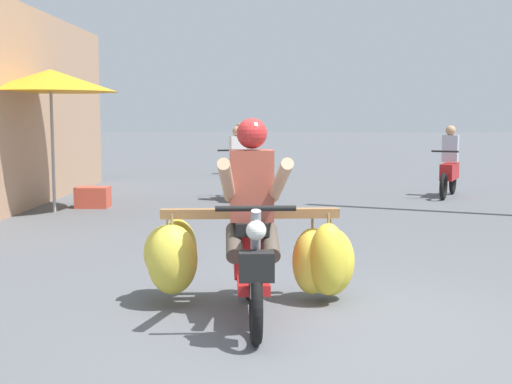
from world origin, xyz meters
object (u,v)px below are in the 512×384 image
(motorbike_distant_ahead_left, at_px, (449,168))
(motorbike_distant_ahead_right, at_px, (238,170))
(motorbike_main_loaded, at_px, (249,249))
(motorbike_distant_far_ahead, at_px, (240,153))
(market_umbrella_near_shop, at_px, (51,81))
(produce_crate, at_px, (93,197))

(motorbike_distant_ahead_left, height_order, motorbike_distant_ahead_right, same)
(motorbike_distant_ahead_left, bearing_deg, motorbike_main_loaded, -114.20)
(motorbike_distant_far_ahead, relative_size, market_umbrella_near_shop, 0.69)
(motorbike_main_loaded, distance_m, motorbike_distant_ahead_right, 7.34)
(motorbike_distant_ahead_right, distance_m, produce_crate, 2.71)
(motorbike_distant_far_ahead, bearing_deg, motorbike_main_loaded, -86.74)
(motorbike_distant_ahead_left, distance_m, market_umbrella_near_shop, 7.64)
(motorbike_main_loaded, relative_size, motorbike_distant_ahead_left, 1.24)
(motorbike_distant_ahead_right, bearing_deg, produce_crate, -156.59)
(motorbike_main_loaded, xyz_separation_m, motorbike_distant_ahead_right, (-0.50, 7.32, 0.07))
(motorbike_main_loaded, bearing_deg, market_umbrella_near_shop, 121.33)
(motorbike_distant_ahead_left, bearing_deg, motorbike_distant_far_ahead, 130.95)
(motorbike_distant_far_ahead, xyz_separation_m, market_umbrella_near_shop, (-2.69, -7.47, 1.59))
(motorbike_main_loaded, distance_m, motorbike_distant_ahead_left, 8.86)
(motorbike_distant_ahead_right, bearing_deg, motorbike_distant_ahead_left, 10.37)
(market_umbrella_near_shop, bearing_deg, motorbike_distant_far_ahead, 70.19)
(motorbike_distant_ahead_right, distance_m, market_umbrella_near_shop, 3.74)
(motorbike_main_loaded, relative_size, motorbike_distant_ahead_right, 1.20)
(motorbike_main_loaded, xyz_separation_m, motorbike_distant_far_ahead, (-0.75, 13.12, 0.07))
(motorbike_distant_far_ahead, distance_m, market_umbrella_near_shop, 8.10)
(motorbike_distant_ahead_right, relative_size, motorbike_distant_far_ahead, 0.97)
(motorbike_main_loaded, bearing_deg, motorbike_distant_ahead_right, 93.89)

